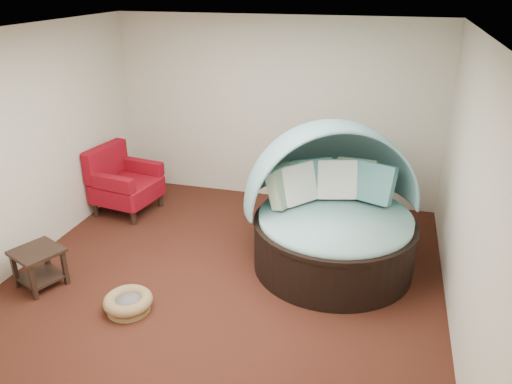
% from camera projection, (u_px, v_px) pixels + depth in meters
% --- Properties ---
extents(floor, '(5.00, 5.00, 0.00)m').
position_uv_depth(floor, '(226.00, 277.00, 5.96)').
color(floor, '#441F13').
rests_on(floor, ground).
extents(wall_back, '(5.00, 0.00, 5.00)m').
position_uv_depth(wall_back, '(276.00, 111.00, 7.61)').
color(wall_back, beige).
rests_on(wall_back, floor).
extents(wall_front, '(5.00, 0.00, 5.00)m').
position_uv_depth(wall_front, '(97.00, 302.00, 3.19)').
color(wall_front, beige).
rests_on(wall_front, floor).
extents(wall_left, '(0.00, 5.00, 5.00)m').
position_uv_depth(wall_left, '(26.00, 148.00, 6.00)').
color(wall_left, beige).
rests_on(wall_left, floor).
extents(wall_right, '(0.00, 5.00, 5.00)m').
position_uv_depth(wall_right, '(469.00, 192.00, 4.79)').
color(wall_right, beige).
rests_on(wall_right, floor).
extents(ceiling, '(5.00, 5.00, 0.00)m').
position_uv_depth(ceiling, '(219.00, 33.00, 4.83)').
color(ceiling, white).
rests_on(ceiling, wall_back).
extents(canopy_daybed, '(2.59, 2.56, 1.78)m').
position_uv_depth(canopy_daybed, '(333.00, 201.00, 5.96)').
color(canopy_daybed, black).
rests_on(canopy_daybed, floor).
extents(pet_basket, '(0.62, 0.62, 0.18)m').
position_uv_depth(pet_basket, '(128.00, 303.00, 5.34)').
color(pet_basket, olive).
rests_on(pet_basket, floor).
extents(red_armchair, '(0.97, 0.98, 1.00)m').
position_uv_depth(red_armchair, '(123.00, 182.00, 7.46)').
color(red_armchair, black).
rests_on(red_armchair, floor).
extents(side_table, '(0.64, 0.64, 0.47)m').
position_uv_depth(side_table, '(39.00, 263.00, 5.68)').
color(side_table, black).
rests_on(side_table, floor).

